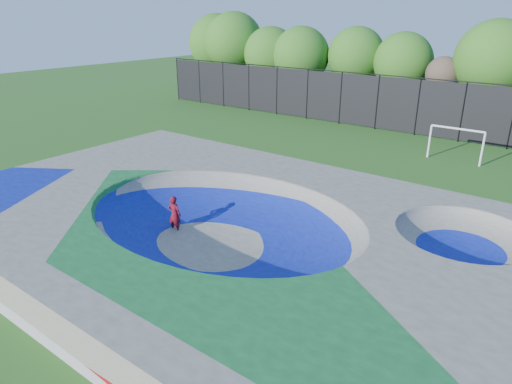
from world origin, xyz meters
TOP-DOWN VIEW (x-y plane):
  - ground at (0.00, 0.00)m, footprint 120.00×120.00m
  - skate_deck at (0.00, 0.00)m, footprint 22.00×14.00m
  - skater at (-2.33, -0.19)m, footprint 0.62×0.46m
  - skateboard at (-2.33, -0.19)m, footprint 0.80×0.30m
  - soccer_goal at (3.95, 16.15)m, footprint 3.07×0.12m
  - fence at (0.00, 21.00)m, footprint 48.09×0.09m
  - treeline at (-2.68, 25.94)m, footprint 53.13×7.10m

SIDE VIEW (x-z plane):
  - ground at x=0.00m, z-range 0.00..0.00m
  - skateboard at x=-2.33m, z-range 0.00..0.05m
  - skate_deck at x=0.00m, z-range 0.00..1.50m
  - skater at x=-2.33m, z-range 0.00..1.54m
  - soccer_goal at x=3.95m, z-range 0.39..2.42m
  - fence at x=0.00m, z-range 0.08..4.12m
  - treeline at x=-2.68m, z-range 0.74..9.11m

